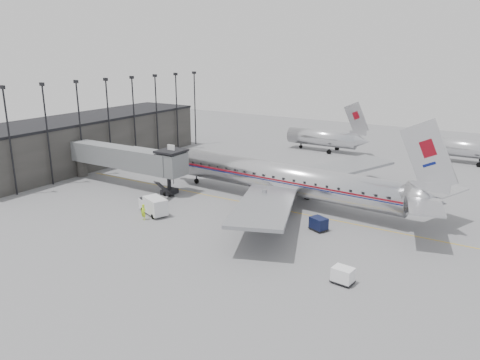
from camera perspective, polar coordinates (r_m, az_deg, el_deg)
The scene contains 12 objects.
ground at distance 59.14m, azimuth -3.91°, elevation -4.05°, with size 160.00×160.00×0.00m, color slate.
terminal at distance 87.89m, azimuth -18.40°, elevation 4.53°, with size 12.00×46.00×8.00m, color #33312E.
apron_line at distance 62.34m, azimuth 1.55°, elevation -2.94°, with size 0.15×60.00×0.01m, color gold.
jet_bridge at distance 71.09m, azimuth -13.23°, elevation 2.51°, with size 21.00×6.20×7.10m.
floodlight_masts at distance 84.37m, azimuth -14.22°, elevation 7.42°, with size 0.90×42.25×15.25m.
distant_aircraft_near at distance 95.18m, azimuth 10.07°, elevation 5.15°, with size 16.39×3.20×10.26m.
distant_aircraft_mid at distance 93.05m, azimuth 26.04°, elevation 3.52°, with size 16.39×3.20×10.26m.
airliner at distance 62.16m, azimuth 5.99°, elevation 0.06°, with size 40.99×37.91×12.96m.
service_van at distance 59.37m, azimuth -10.53°, elevation -3.00°, with size 5.10×3.52×2.24m.
baggage_cart_navy at distance 54.14m, azimuth 9.56°, elevation -5.26°, with size 2.36×2.12×1.51m.
baggage_cart_white at distance 43.07m, azimuth 12.44°, elevation -11.25°, with size 2.03×1.64×1.48m.
ramp_worker at distance 57.67m, azimuth -11.69°, elevation -3.86°, with size 0.71×0.47×1.95m, color #BEF01C.
Camera 1 is at (32.60, -45.01, 20.21)m, focal length 35.00 mm.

